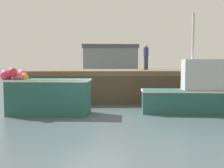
% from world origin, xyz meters
% --- Properties ---
extents(ground, '(120.00, 160.00, 0.10)m').
position_xyz_m(ground, '(0.00, 0.00, -0.05)').
color(ground, '#3D4C51').
extents(pier, '(13.79, 6.87, 1.74)m').
position_xyz_m(pier, '(2.82, 5.85, 1.45)').
color(pier, brown).
rests_on(pier, ground).
extents(fishing_boat_near_left, '(3.70, 1.71, 1.97)m').
position_xyz_m(fishing_boat_near_left, '(-2.08, 0.62, 0.83)').
color(fishing_boat_near_left, '#23564C').
rests_on(fishing_boat_near_left, ground).
extents(fishing_boat_near_right, '(4.38, 1.60, 4.24)m').
position_xyz_m(fishing_boat_near_right, '(4.21, 0.58, 0.89)').
color(fishing_boat_near_right, '#23564C').
rests_on(fishing_boat_near_right, ground).
extents(dockworker, '(0.34, 0.34, 1.67)m').
position_xyz_m(dockworker, '(3.14, 6.59, 2.58)').
color(dockworker, '#2D3342').
rests_on(dockworker, pier).
extents(warehouse, '(7.98, 6.09, 4.93)m').
position_xyz_m(warehouse, '(1.60, 28.40, 2.48)').
color(warehouse, gray).
rests_on(warehouse, ground).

